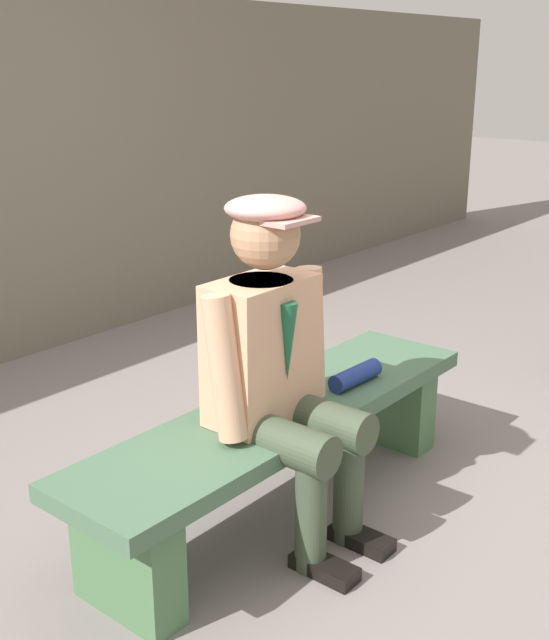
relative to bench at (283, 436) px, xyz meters
name	(u,v)px	position (x,y,z in m)	size (l,w,h in m)	color
ground_plane	(282,509)	(0.00, 0.00, -0.31)	(30.00, 30.00, 0.00)	gray
bench	(283,436)	(0.00, 0.00, 0.00)	(1.89, 0.47, 0.44)	#46674E
seated_man	(277,359)	(0.12, 0.07, 0.37)	(0.58, 0.61, 1.25)	tan
rolled_magazine	(355,376)	(-0.35, 0.09, 0.16)	(0.07, 0.07, 0.26)	navy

